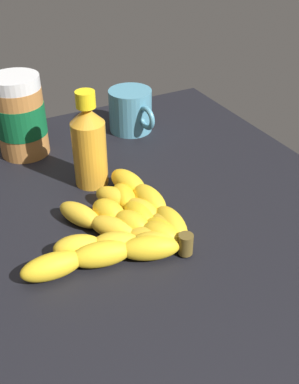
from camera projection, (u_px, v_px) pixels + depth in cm
name	position (u px, v px, depth cm)	size (l,w,h in cm)	color
ground_plane	(121.00, 231.00, 69.23)	(76.72, 73.81, 4.80)	black
banana_bunch	(129.00, 225.00, 63.96)	(22.20, 23.45, 3.61)	yellow
peanut_butter_jar	(20.00, 117.00, 80.23)	(8.82, 8.82, 14.48)	#B27238
honey_bottle	(87.00, 145.00, 71.76)	(5.41, 5.41, 15.90)	gold
coffee_mug	(131.00, 111.00, 89.42)	(11.88, 8.38, 8.22)	teal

